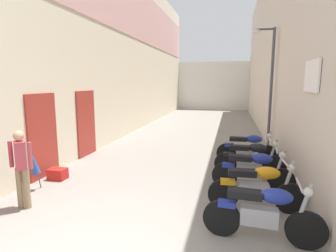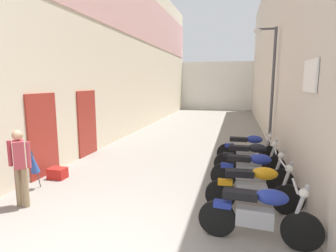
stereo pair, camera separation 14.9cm
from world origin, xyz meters
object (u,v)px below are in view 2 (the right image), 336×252
at_px(motorcycle_fourth, 250,158).
at_px(street_lamp, 270,81).
at_px(plastic_crate, 58,173).
at_px(motorcycle_second, 255,187).
at_px(motorcycle_third, 252,170).
at_px(motorcycle_nearest, 259,213).
at_px(motorcycle_fifth, 248,148).
at_px(pedestrian_by_doorway, 20,163).
at_px(umbrella_leaning, 33,162).

bearing_deg(motorcycle_fourth, street_lamp, 75.82).
bearing_deg(plastic_crate, motorcycle_fourth, 15.93).
height_order(motorcycle_second, street_lamp, street_lamp).
height_order(motorcycle_second, motorcycle_fourth, same).
bearing_deg(motorcycle_second, motorcycle_third, 90.00).
xyz_separation_m(motorcycle_nearest, motorcycle_fifth, (0.00, 4.27, 0.00)).
distance_m(motorcycle_nearest, pedestrian_by_doorway, 4.53).
xyz_separation_m(plastic_crate, street_lamp, (5.55, 4.13, 2.40)).
bearing_deg(plastic_crate, umbrella_leaning, -92.00).
height_order(motorcycle_nearest, motorcycle_fourth, same).
distance_m(umbrella_leaning, street_lamp, 7.67).
distance_m(motorcycle_third, motorcycle_fourth, 1.04).
bearing_deg(motorcycle_second, street_lamp, 81.79).
bearing_deg(motorcycle_third, motorcycle_fourth, 90.00).
relative_size(motorcycle_nearest, umbrella_leaning, 1.92).
distance_m(motorcycle_nearest, motorcycle_fifth, 4.27).
height_order(motorcycle_third, plastic_crate, motorcycle_third).
bearing_deg(motorcycle_fifth, motorcycle_third, -90.00).
bearing_deg(umbrella_leaning, motorcycle_fourth, 24.03).
xyz_separation_m(motorcycle_third, motorcycle_fourth, (0.00, 1.04, 0.00)).
bearing_deg(plastic_crate, street_lamp, 36.66).
bearing_deg(motorcycle_fourth, motorcycle_nearest, -90.00).
bearing_deg(plastic_crate, motorcycle_nearest, -19.81).
xyz_separation_m(motorcycle_third, umbrella_leaning, (-4.88, -1.14, 0.18)).
bearing_deg(motorcycle_nearest, motorcycle_second, 90.00).
bearing_deg(street_lamp, pedestrian_by_doorway, -132.34).
distance_m(pedestrian_by_doorway, plastic_crate, 1.79).
bearing_deg(motorcycle_third, pedestrian_by_doorway, -156.91).
relative_size(motorcycle_second, motorcycle_fourth, 1.00).
relative_size(motorcycle_fifth, plastic_crate, 4.21).
bearing_deg(pedestrian_by_doorway, motorcycle_second, 11.30).
bearing_deg(motorcycle_nearest, motorcycle_fourth, 90.00).
bearing_deg(motorcycle_third, umbrella_leaning, -166.91).
relative_size(plastic_crate, street_lamp, 0.10).
bearing_deg(pedestrian_by_doorway, umbrella_leaning, 115.68).
height_order(motorcycle_third, pedestrian_by_doorway, pedestrian_by_doorway).
height_order(motorcycle_third, motorcycle_fifth, same).
bearing_deg(motorcycle_second, motorcycle_fourth, 90.00).
bearing_deg(motorcycle_fifth, umbrella_leaning, -145.85).
bearing_deg(pedestrian_by_doorway, motorcycle_fourth, 33.32).
bearing_deg(umbrella_leaning, motorcycle_third, 13.09).
bearing_deg(motorcycle_third, motorcycle_second, -90.00).
height_order(motorcycle_second, umbrella_leaning, motorcycle_second).
relative_size(motorcycle_fourth, motorcycle_fifth, 1.00).
bearing_deg(motorcycle_second, pedestrian_by_doorway, -168.70).
distance_m(motorcycle_third, motorcycle_fifth, 2.18).
bearing_deg(motorcycle_second, motorcycle_fifth, 90.00).
relative_size(motorcycle_nearest, pedestrian_by_doorway, 1.18).
height_order(motorcycle_nearest, motorcycle_second, same).
distance_m(motorcycle_second, plastic_crate, 4.91).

